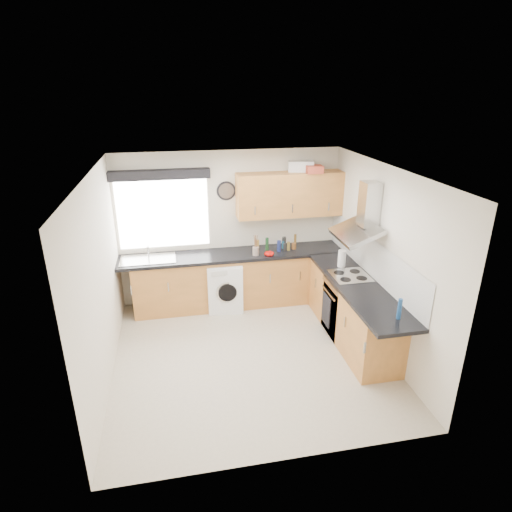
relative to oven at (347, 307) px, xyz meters
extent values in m
plane|color=beige|center=(-1.50, -0.30, -0.42)|extent=(3.60, 3.60, 0.00)
cube|color=white|center=(-1.50, -0.30, 2.08)|extent=(3.60, 3.60, 0.02)
cube|color=silver|center=(-1.50, 1.50, 0.82)|extent=(3.60, 0.02, 2.50)
cube|color=silver|center=(-1.50, -2.10, 0.82)|extent=(3.60, 0.02, 2.50)
cube|color=silver|center=(-3.30, -0.30, 0.82)|extent=(0.02, 3.60, 2.50)
cube|color=silver|center=(0.30, -0.30, 0.82)|extent=(0.02, 3.60, 2.50)
cube|color=white|center=(-2.55, 1.49, 1.12)|extent=(1.40, 0.02, 1.10)
cube|color=black|center=(-2.55, 1.40, 1.76)|extent=(1.50, 0.18, 0.14)
cube|color=white|center=(0.29, 0.00, 0.75)|extent=(0.01, 3.00, 0.54)
cube|color=#AC6D31|center=(-1.60, 1.21, 0.01)|extent=(3.00, 0.58, 0.86)
cube|color=#AC6D31|center=(0.00, 1.20, 0.01)|extent=(0.60, 0.60, 0.86)
cube|color=#AC6D31|center=(0.01, -0.15, 0.01)|extent=(0.58, 2.10, 0.86)
cube|color=black|center=(-1.50, 1.20, 0.46)|extent=(3.60, 0.62, 0.05)
cube|color=black|center=(0.00, -0.30, 0.46)|extent=(0.62, 2.42, 0.05)
cube|color=black|center=(0.00, 0.00, 0.00)|extent=(0.56, 0.58, 0.85)
cube|color=#B5B5B5|center=(0.00, 0.00, 0.49)|extent=(0.52, 0.52, 0.01)
cube|color=#AC6D31|center=(-0.55, 1.32, 1.38)|extent=(1.70, 0.35, 0.70)
cube|color=white|center=(-1.65, 1.10, -0.02)|extent=(0.60, 0.59, 0.80)
cylinder|color=black|center=(-1.54, 1.48, 1.44)|extent=(0.31, 0.04, 0.31)
cube|color=white|center=(-0.35, 1.42, 1.81)|extent=(0.45, 0.38, 0.16)
cube|color=#BA442D|center=(-0.20, 1.22, 1.78)|extent=(0.26, 0.22, 0.12)
cylinder|color=gray|center=(-1.16, 1.05, 0.55)|extent=(0.12, 0.12, 0.14)
cylinder|color=white|center=(0.01, 0.36, 0.61)|extent=(0.14, 0.14, 0.25)
cylinder|color=brown|center=(-0.46, 1.23, 0.61)|extent=(0.04, 0.04, 0.24)
cylinder|color=olive|center=(-0.59, 1.16, 0.56)|extent=(0.05, 0.05, 0.14)
cylinder|color=#14381A|center=(-0.96, 1.12, 0.61)|extent=(0.05, 0.05, 0.25)
cylinder|color=black|center=(-0.66, 1.14, 0.55)|extent=(0.04, 0.04, 0.13)
cylinder|color=brown|center=(-1.12, 1.12, 0.60)|extent=(0.06, 0.06, 0.23)
cylinder|color=black|center=(-0.63, 1.29, 0.58)|extent=(0.07, 0.07, 0.18)
cylinder|color=navy|center=(-0.75, 1.14, 0.58)|extent=(0.06, 0.06, 0.18)
cylinder|color=brown|center=(-0.48, 1.20, 0.54)|extent=(0.07, 0.07, 0.10)
cylinder|color=navy|center=(-0.66, 1.26, 0.55)|extent=(0.04, 0.04, 0.13)
cylinder|color=navy|center=(0.08, -1.22, 0.61)|extent=(0.05, 0.05, 0.25)
camera|label=1|loc=(-2.38, -5.13, 3.00)|focal=30.00mm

